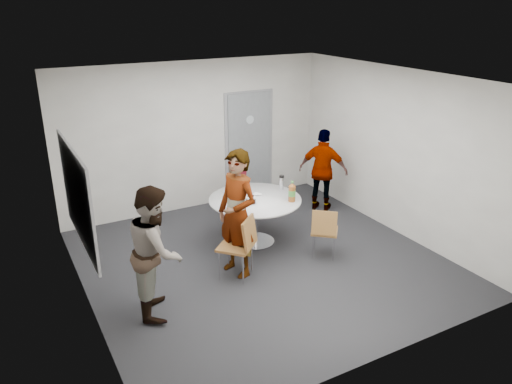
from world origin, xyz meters
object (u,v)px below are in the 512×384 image
table (257,204)px  person_right (323,170)px  whiteboard (77,196)px  person_left (156,251)px  door (249,146)px  chair_far (239,190)px  chair_near_left (242,242)px  chair_near_right (324,229)px  person_main (237,214)px

table → person_right: 1.82m
whiteboard → person_left: bearing=-41.7°
person_left → door: bearing=-24.8°
whiteboard → person_right: (4.41, 1.01, -0.69)m
person_right → chair_far: bearing=32.1°
chair_near_left → chair_near_right: size_ratio=1.14×
door → chair_far: door is taller
table → person_main: bearing=-135.0°
chair_near_right → chair_far: bearing=141.5°
chair_near_left → person_left: (-1.26, -0.19, 0.27)m
chair_far → person_left: bearing=41.0°
door → whiteboard: 4.25m
person_left → person_right: 4.04m
person_left → person_right: person_left is taller
door → person_right: bearing=-56.3°
chair_near_left → person_main: bearing=40.6°
chair_near_left → person_main: (0.02, 0.16, 0.35)m
person_main → person_right: person_main is taller
whiteboard → table: bearing=8.5°
chair_near_left → chair_far: 2.14m
person_main → person_right: 2.74m
chair_near_left → chair_far: (0.94, 1.92, -0.06)m
chair_near_right → person_right: (1.08, 1.55, 0.28)m
whiteboard → chair_far: (2.93, 1.46, -0.94)m
chair_far → person_right: size_ratio=0.55×
chair_near_right → person_left: size_ratio=0.49×
chair_near_right → person_main: 1.41m
chair_near_left → person_main: size_ratio=0.50×
person_main → person_left: bearing=-91.4°
chair_near_right → chair_far: size_ratio=0.97×
whiteboard → table: (2.70, 0.40, -0.79)m
door → chair_near_left: 3.19m
whiteboard → person_main: whiteboard is taller
chair_near_left → person_right: 2.84m
table → person_main: (-0.70, -0.70, 0.25)m
whiteboard → chair_far: size_ratio=2.28×
door → chair_near_left: door is taller
chair_near_right → chair_far: 2.04m
table → person_right: bearing=19.5°
whiteboard → person_right: size_ratio=1.24×
table → person_right: person_right is taller
table → chair_far: size_ratio=1.74×
chair_near_right → person_right: person_right is taller
door → whiteboard: size_ratio=1.12×
table → chair_near_left: 1.12m
whiteboard → person_main: (2.00, -0.29, -0.54)m
chair_near_left → chair_near_right: bearing=-46.2°
person_right → person_main: bearing=77.5°
door → person_right: size_ratio=1.39×
door → chair_near_right: size_ratio=2.63×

